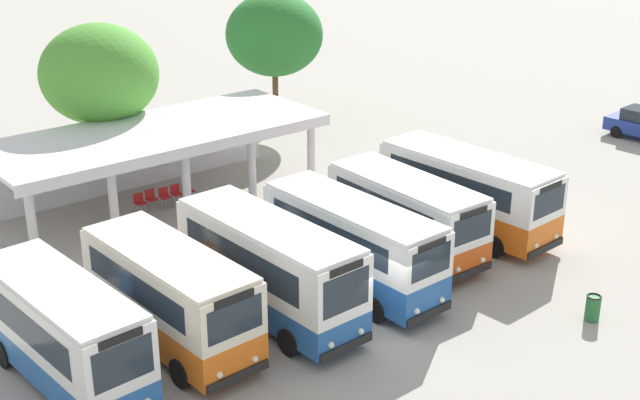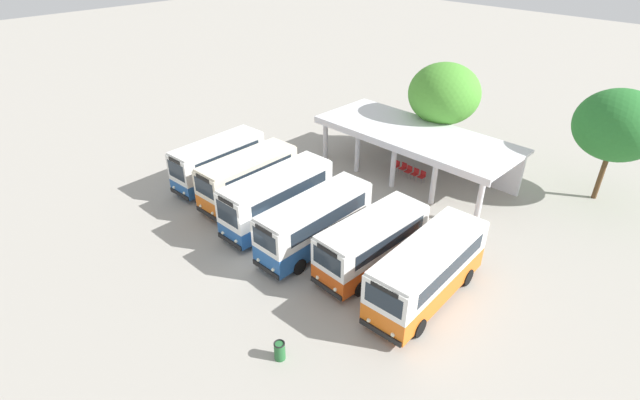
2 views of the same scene
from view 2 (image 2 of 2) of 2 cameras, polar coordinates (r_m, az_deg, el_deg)
ground_plane at (r=26.71m, az=-6.77°, el=-6.89°), size 180.00×180.00×0.00m
city_bus_nearest_orange at (r=33.75m, az=-12.08°, el=4.66°), size 2.53×6.94×3.19m
city_bus_second_in_row at (r=31.18m, az=-8.62°, el=2.77°), size 2.57×6.97×3.20m
city_bus_middle_cream at (r=28.54m, az=-5.15°, el=0.37°), size 2.48×7.56×3.36m
city_bus_fourth_amber at (r=26.31m, az=-0.61°, el=-2.57°), size 2.37×7.47×3.19m
city_bus_fifth_blue at (r=25.02m, az=6.27°, el=-4.99°), size 2.50×6.82×3.03m
city_bus_far_end_green at (r=23.48m, az=12.80°, el=-8.12°), size 2.78×7.73×3.21m
terminal_canopy at (r=34.83m, az=11.87°, el=7.11°), size 14.35×5.79×3.40m
waiting_chair_end_by_column at (r=35.59m, az=9.14°, el=4.16°), size 0.46×0.46×0.86m
waiting_chair_second_from_end at (r=35.35m, az=9.97°, el=3.89°), size 0.46×0.46×0.86m
waiting_chair_middle_seat at (r=34.96m, az=10.59°, el=3.51°), size 0.46×0.46×0.86m
waiting_chair_fourth_seat at (r=34.69m, az=11.37°, el=3.20°), size 0.46×0.46×0.86m
waiting_chair_fifth_seat at (r=34.42m, az=12.16°, el=2.87°), size 0.46×0.46×0.86m
roadside_tree_behind_canopy at (r=36.91m, az=14.68°, el=12.23°), size 5.27×5.27×7.35m
roadside_tree_east_of_canopy at (r=34.98m, az=32.18°, el=7.59°), size 5.23×5.23×7.42m
litter_bin_apron at (r=21.16m, az=-4.86°, el=-17.57°), size 0.49×0.49×0.90m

